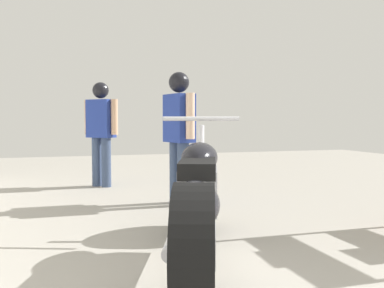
# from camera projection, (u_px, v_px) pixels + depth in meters

# --- Properties ---
(ground_plane) EXTENTS (16.96, 16.96, 0.00)m
(ground_plane) POSITION_uv_depth(u_px,v_px,m) (170.00, 222.00, 4.30)
(ground_plane) COLOR #9E998E
(motorcycle_maroon_cruiser) EXTENTS (1.07, 2.23, 1.07)m
(motorcycle_maroon_cruiser) POSITION_uv_depth(u_px,v_px,m) (198.00, 202.00, 3.04)
(motorcycle_maroon_cruiser) COLOR black
(motorcycle_maroon_cruiser) RESTS_ON ground_plane
(mechanic_in_blue) EXTENTS (0.52, 0.53, 1.63)m
(mechanic_in_blue) POSITION_uv_depth(u_px,v_px,m) (101.00, 124.00, 6.57)
(mechanic_in_blue) COLOR #384766
(mechanic_in_blue) RESTS_ON ground_plane
(mechanic_with_helmet) EXTENTS (0.33, 0.64, 1.63)m
(mechanic_with_helmet) POSITION_uv_depth(u_px,v_px,m) (179.00, 125.00, 5.18)
(mechanic_with_helmet) COLOR #384766
(mechanic_with_helmet) RESTS_ON ground_plane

